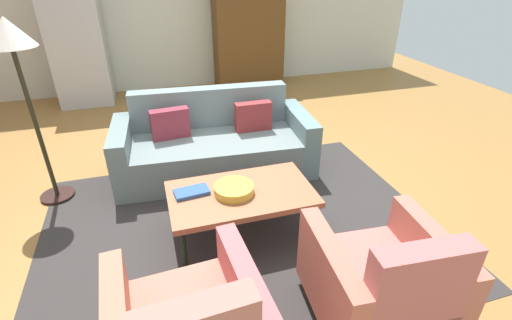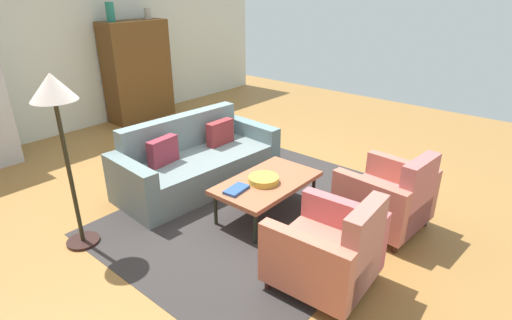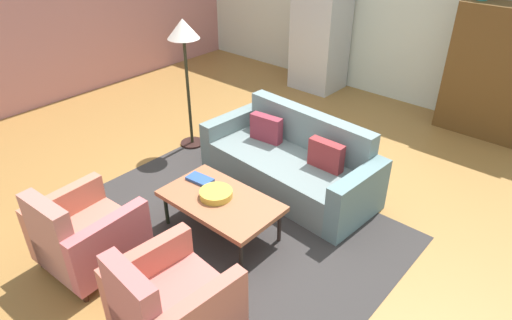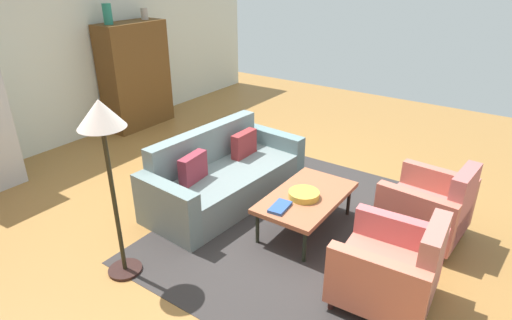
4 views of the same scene
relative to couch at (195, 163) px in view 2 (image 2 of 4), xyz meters
name	(u,v)px [view 2 (image 2 of 4)]	position (x,y,z in m)	size (l,w,h in m)	color
ground_plane	(219,190)	(0.04, -0.37, -0.29)	(10.92, 10.92, 0.00)	olive
wall_back	(60,49)	(0.04, 3.25, 1.11)	(9.10, 0.12, 2.80)	silver
area_rug	(263,211)	(-0.01, -1.14, -0.28)	(3.40, 2.60, 0.01)	#332F2E
couch	(195,163)	(0.00, 0.00, 0.00)	(2.16, 1.04, 0.86)	slate
coffee_table	(267,183)	(-0.01, -1.19, 0.09)	(1.20, 0.70, 0.42)	black
armchair_left	(331,253)	(-0.60, -2.35, 0.06)	(0.84, 0.84, 0.88)	#361916
armchair_right	(390,200)	(0.59, -2.35, 0.06)	(0.86, 0.86, 0.88)	#2F2A1D
fruit_bowl	(264,180)	(-0.07, -1.19, 0.16)	(0.33, 0.33, 0.07)	gold
book_stack	(236,190)	(-0.40, -1.09, 0.15)	(0.29, 0.18, 0.03)	#2B5095
cabinet	(137,71)	(1.23, 2.90, 0.61)	(1.20, 0.51, 1.80)	brown
vase_tall	(110,12)	(0.83, 2.90, 1.67)	(0.14, 0.14, 0.32)	#227762
vase_round	(148,13)	(1.58, 2.90, 1.61)	(0.12, 0.12, 0.19)	#ACA194
floor_lamp	(56,104)	(-1.65, -0.12, 1.16)	(0.40, 0.40, 1.72)	black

